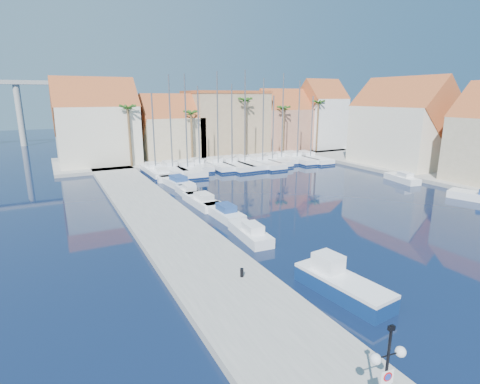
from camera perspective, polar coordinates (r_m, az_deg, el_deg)
name	(u,v)px	position (r m, az deg, el deg)	size (l,w,h in m)	color
ground	(357,267)	(26.50, 17.36, -10.92)	(260.00, 260.00, 0.00)	black
quay_west	(166,225)	(33.14, -11.22, -4.89)	(6.00, 77.00, 0.50)	gray
shore_north	(211,155)	(71.07, -4.37, 5.63)	(54.00, 16.00, 0.50)	gray
shore_east	(451,176)	(59.65, 29.45, 2.10)	(12.00, 60.00, 0.50)	gray
lamp_post	(388,363)	(13.55, 21.57, -23.04)	(1.30, 0.46, 3.84)	black
bollard	(242,273)	(22.95, 0.28, -12.19)	(0.22, 0.22, 0.54)	black
fishing_boat	(340,283)	(22.72, 15.05, -13.24)	(2.63, 6.13, 2.08)	navy
motorboat_west_0	(250,233)	(29.91, 1.60, -6.22)	(2.05, 5.39, 1.40)	white
motorboat_west_1	(224,212)	(35.08, -2.47, -3.08)	(1.97, 5.73, 1.40)	white
motorboat_west_2	(202,201)	(39.10, -5.83, -1.30)	(2.17, 6.25, 1.40)	white
motorboat_west_3	(188,191)	(43.04, -7.89, 0.10)	(1.72, 5.10, 1.40)	white
motorboat_west_4	(177,182)	(48.14, -9.63, 1.56)	(2.84, 6.97, 1.40)	white
motorboat_west_5	(162,174)	(53.17, -11.86, 2.67)	(2.67, 7.02, 1.40)	white
motorboat_west_6	(158,170)	(56.56, -12.41, 3.33)	(2.78, 7.56, 1.40)	white
motorboat_east_1	(402,178)	(54.02, 23.50, 1.95)	(2.63, 5.50, 1.40)	white
sailboat_0	(155,171)	(55.59, -12.86, 3.19)	(2.60, 9.51, 11.53)	white
sailboat_1	(172,168)	(56.56, -10.39, 3.56)	(2.37, 8.94, 14.00)	white
sailboat_2	(186,169)	(56.19, -8.17, 3.53)	(3.62, 11.48, 14.06)	white
sailboat_3	(199,165)	(58.49, -6.32, 4.05)	(2.40, 8.22, 12.52)	white
sailboat_4	(217,165)	(58.94, -3.53, 4.20)	(2.71, 9.49, 14.59)	white
sailboat_5	(230,164)	(59.53, -1.52, 4.27)	(3.49, 11.54, 12.80)	white
sailboat_6	(243,163)	(60.63, 0.45, 4.48)	(3.02, 11.33, 14.89)	white
sailboat_7	(260,162)	(61.25, 3.14, 4.55)	(3.01, 11.29, 13.73)	white
sailboat_8	(271,161)	(63.12, 4.69, 4.81)	(2.60, 9.70, 11.15)	white
sailboat_9	(280,158)	(65.01, 6.12, 5.14)	(2.57, 8.34, 14.69)	white
sailboat_10	(295,158)	(66.00, 8.40, 5.13)	(3.45, 10.92, 13.60)	white
sailboat_11	(308,158)	(66.74, 10.35, 5.13)	(3.28, 11.06, 11.06)	white
building_0	(97,126)	(64.28, -20.97, 9.44)	(12.30, 9.00, 13.50)	beige
building_1	(171,130)	(66.82, -10.51, 9.23)	(10.30, 8.00, 11.00)	tan
building_2	(226,122)	(71.63, -2.22, 10.56)	(14.20, 10.20, 11.50)	tan
building_3	(282,123)	(76.68, 6.39, 10.44)	(10.30, 8.00, 12.00)	#B16F59
building_4	(321,116)	(81.16, 12.22, 11.21)	(8.30, 8.00, 14.00)	white
building_6	(402,126)	(64.14, 23.43, 9.20)	(9.00, 14.30, 13.50)	beige
palm_0	(128,110)	(59.82, -16.73, 11.93)	(2.60, 2.60, 10.15)	brown
palm_1	(191,115)	(62.53, -7.47, 11.62)	(2.60, 2.60, 9.15)	brown
palm_2	(245,102)	(66.56, 0.82, 13.52)	(2.60, 2.60, 11.15)	brown
palm_3	(284,110)	(70.72, 6.67, 12.34)	(2.60, 2.60, 9.65)	brown
palm_4	(319,104)	(75.44, 11.88, 12.97)	(2.60, 2.60, 10.65)	brown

